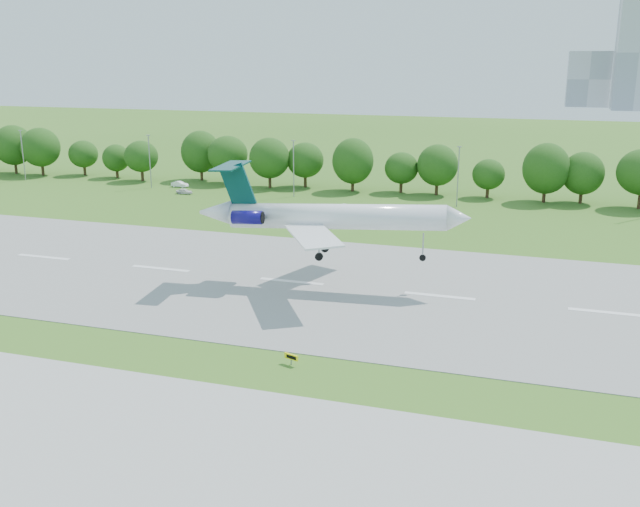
{
  "coord_description": "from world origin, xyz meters",
  "views": [
    {
      "loc": [
        31.42,
        -61.36,
        29.61
      ],
      "look_at": [
        6.25,
        18.0,
        6.4
      ],
      "focal_mm": 40.0,
      "sensor_mm": 36.0,
      "label": 1
    }
  ],
  "objects": [
    {
      "name": "taxi_sign_centre",
      "position": [
        9.04,
        -0.22,
        0.84
      ],
      "size": [
        1.59,
        0.69,
        1.13
      ],
      "rotation": [
        0.0,
        0.0,
        -0.33
      ],
      "color": "gray",
      "rests_on": "ground"
    },
    {
      "name": "tree_line",
      "position": [
        0.0,
        92.0,
        6.19
      ],
      "size": [
        288.4,
        8.4,
        10.4
      ],
      "color": "#382314",
      "rests_on": "ground"
    },
    {
      "name": "light_poles",
      "position": [
        -2.5,
        82.0,
        6.34
      ],
      "size": [
        175.9,
        0.25,
        12.19
      ],
      "color": "gray",
      "rests_on": "ground"
    },
    {
      "name": "service_vehicle_a",
      "position": [
        -49.26,
        84.96,
        0.67
      ],
      "size": [
        4.17,
        1.78,
        1.34
      ],
      "primitive_type": "imported",
      "rotation": [
        0.0,
        0.0,
        1.48
      ],
      "color": "white",
      "rests_on": "ground"
    },
    {
      "name": "ground",
      "position": [
        0.0,
        0.0,
        0.0
      ],
      "size": [
        600.0,
        600.0,
        0.0
      ],
      "primitive_type": "plane",
      "color": "#346219",
      "rests_on": "ground"
    },
    {
      "name": "service_vehicle_b",
      "position": [
        -44.14,
        77.56,
        0.61
      ],
      "size": [
        3.65,
        1.62,
        1.22
      ],
      "primitive_type": "imported",
      "rotation": [
        0.0,
        0.0,
        1.62
      ],
      "color": "silver",
      "rests_on": "ground"
    },
    {
      "name": "taxiway",
      "position": [
        0.0,
        -18.0,
        0.04
      ],
      "size": [
        400.0,
        23.0,
        0.08
      ],
      "primitive_type": "cube",
      "color": "#ADADA8",
      "rests_on": "ground"
    },
    {
      "name": "runway",
      "position": [
        0.0,
        25.0,
        0.04
      ],
      "size": [
        400.0,
        45.0,
        0.08
      ],
      "primitive_type": "cube",
      "color": "gray",
      "rests_on": "ground"
    },
    {
      "name": "airliner",
      "position": [
        4.48,
        24.8,
        9.58
      ],
      "size": [
        35.89,
        26.01,
        12.11
      ],
      "rotation": [
        0.0,
        -0.03,
        0.11
      ],
      "color": "white",
      "rests_on": "ground"
    }
  ]
}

